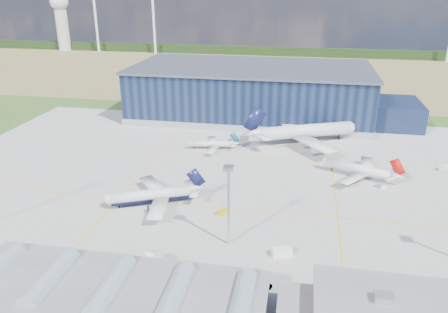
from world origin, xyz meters
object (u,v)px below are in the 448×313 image
Objects in this scene: airliner_widebody at (306,124)px; car_b at (263,284)px; gse_cart_b at (204,142)px; gse_cart_a at (383,186)px; airstair at (153,262)px; airliner_navy at (151,189)px; airliner_regional at (211,141)px; gse_van_b at (448,170)px; gse_van_c at (395,285)px; hangar at (256,94)px; gse_van_a at (282,252)px; car_a at (405,307)px; airliner_red at (358,164)px; light_mast_center at (229,193)px; gse_tug_b at (223,212)px.

airliner_widebody is 101.77m from car_b.
airliner_widebody is 16.68× the size of gse_cart_b.
airstair reaches higher than gse_cart_a.
airliner_regional is at bearing -123.61° from airliner_navy.
car_b reaches higher than gse_cart_a.
gse_van_c reaches higher than gse_van_b.
hangar is 27.52× the size of airstair.
hangar reaches higher than gse_van_a.
car_a is (-29.90, -80.18, -0.64)m from gse_van_b.
airliner_widebody is 2.32× the size of airliner_regional.
gse_cart_b is 90.24m from airstair.
car_b is at bearing -127.96° from gse_cart_a.
hangar reaches higher than airliner_red.
light_mast_center is at bearing -144.03° from gse_cart_a.
hangar is 97.37m from gse_cart_a.
light_mast_center reaches higher than gse_van_a.
airliner_red is at bearing -57.85° from hangar.
gse_cart_a is at bearing -85.14° from gse_cart_b.
gse_van_b is 97.56m from gse_cart_b.
gse_van_b is 1.00× the size of airstair.
airliner_widebody is 88.23m from gse_van_a.
gse_cart_a is (51.18, 28.41, -0.16)m from gse_tug_b.
airliner_navy reaches higher than car_a.
airliner_regional is 5.67× the size of car_b.
airliner_widebody is at bearing 33.69° from car_a.
car_a is (0.98, -6.69, -0.65)m from gse_van_c.
gse_van_b is 116.74m from airstair.
airliner_red reaches higher than car_b.
gse_cart_b is at bearing 130.30° from gse_van_b.
airliner_navy reaches higher than gse_cart_b.
airliner_red is 9.11× the size of gse_tug_b.
gse_van_c reaches higher than gse_cart_a.
light_mast_center is at bearing 96.27° from airliner_regional.
airliner_regional is at bearing 7.09° from gse_van_a.
airliner_navy is at bearing -159.20° from gse_tug_b.
airliner_widebody is 42.03m from airliner_regional.
hangar is 28.59× the size of gse_van_c.
hangar reaches higher than light_mast_center.
gse_cart_a is (53.81, -80.39, -11.05)m from hangar.
airstair reaches higher than car_a.
hangar is at bearing 9.49° from gse_cart_b.
gse_van_b reaches higher than gse_cart_a.
gse_van_c reaches higher than car_a.
airstair is at bearing 106.92° from car_a.
airliner_widebody is (47.13, 67.00, 3.27)m from airliner_navy.
car_a is at bearing -101.62° from gse_cart_a.
car_a is 31.13m from car_b.
airstair is (-16.48, -13.77, -13.75)m from light_mast_center.
hangar is 139.24m from airstair.
car_a is (27.65, -15.21, -0.55)m from gse_van_a.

